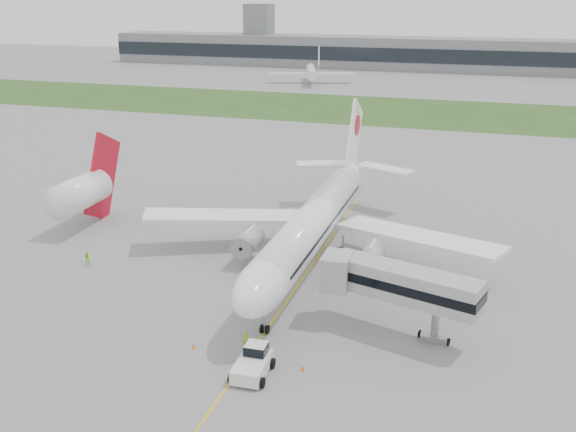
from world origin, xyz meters
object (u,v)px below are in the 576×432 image
(pushback_tug, at_px, (253,362))
(jet_bridge, at_px, (395,283))
(ground_crew_near, at_px, (246,338))
(airliner, at_px, (316,220))
(neighbor_aircraft, at_px, (83,191))

(pushback_tug, xyz_separation_m, jet_bridge, (11.04, 11.35, 4.47))
(jet_bridge, bearing_deg, ground_crew_near, -136.27)
(pushback_tug, relative_size, ground_crew_near, 2.99)
(airliner, distance_m, jet_bridge, 20.15)
(jet_bridge, xyz_separation_m, ground_crew_near, (-13.44, -7.07, -4.79))
(pushback_tug, distance_m, ground_crew_near, 4.91)
(ground_crew_near, bearing_deg, neighbor_aircraft, -71.99)
(airliner, distance_m, pushback_tug, 27.55)
(neighbor_aircraft, bearing_deg, airliner, -4.27)
(airliner, relative_size, pushback_tug, 10.81)
(ground_crew_near, bearing_deg, jet_bridge, 170.96)
(ground_crew_near, relative_size, neighbor_aircraft, 0.10)
(pushback_tug, bearing_deg, airliner, 90.80)
(airliner, bearing_deg, ground_crew_near, -92.30)
(airliner, bearing_deg, jet_bridge, -51.60)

